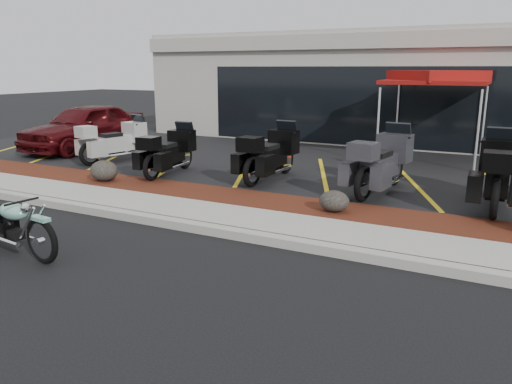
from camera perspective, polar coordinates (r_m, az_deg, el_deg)
The scene contains 17 objects.
ground at distance 7.69m, azimuth -6.47°, elevation -7.04°, with size 90.00×90.00×0.00m, color black.
curb at distance 8.39m, azimuth -3.10°, elevation -4.62°, with size 24.00×0.25×0.15m, color gray.
sidewalk at distance 8.97m, azimuth -0.86°, elevation -3.35°, with size 24.00×1.20×0.15m, color gray.
mulch_bed at distance 10.00m, azimuth 2.35°, elevation -1.50°, with size 24.00×1.20×0.16m, color #38160C.
upper_lot at distance 14.96m, azimuth 11.04°, elevation 3.44°, with size 26.00×9.60×0.15m, color black.
dealership_building at distance 20.84m, azimuth 16.21°, elevation 11.42°, with size 18.00×8.16×4.00m.
boulder_left at distance 12.25m, azimuth -16.98°, elevation 2.34°, with size 0.69×0.57×0.49m, color black.
boulder_mid at distance 9.32m, azimuth 8.93°, elevation -1.04°, with size 0.56×0.47×0.40m, color black.
hero_cruiser at distance 7.75m, azimuth -23.31°, elevation -4.42°, with size 2.58×0.65×0.91m, color #76B8A0, non-canonical shape.
touring_white at distance 15.12m, azimuth -13.29°, elevation 6.21°, with size 2.22×0.85×1.29m, color #B8B9B5, non-canonical shape.
touring_black_front at distance 13.26m, azimuth -8.17°, elevation 5.30°, with size 2.15×0.82×1.25m, color black, non-canonical shape.
touring_black_mid at distance 12.52m, azimuth 3.46°, elevation 5.13°, with size 2.32×0.88×1.35m, color black, non-canonical shape.
touring_grey at distance 11.68m, azimuth 15.74°, elevation 4.18°, with size 2.46×0.94×1.43m, color #323237, non-canonical shape.
touring_black_rear at distance 11.35m, azimuth 25.97°, elevation 3.07°, with size 2.49×0.95×1.45m, color black, non-canonical shape.
parked_car at distance 17.22m, azimuth -18.96°, elevation 7.08°, with size 1.77×4.39×1.50m, color #41090C.
traffic_cone at distance 14.32m, azimuth 10.86°, elevation 4.32°, with size 0.34×0.34×0.51m, color red.
popup_canopy at distance 15.20m, azimuth 19.95°, elevation 12.05°, with size 3.32×3.32×2.53m.
Camera 1 is at (4.00, -5.97, 2.75)m, focal length 35.00 mm.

